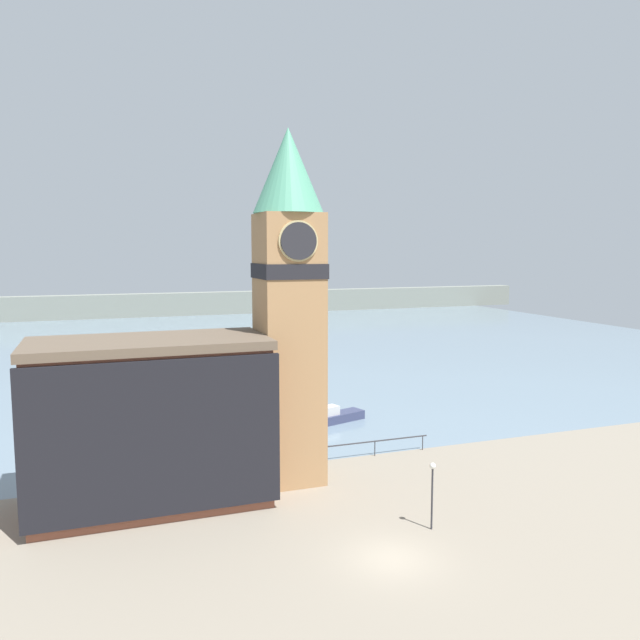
{
  "coord_description": "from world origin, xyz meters",
  "views": [
    {
      "loc": [
        -12.58,
        -25.08,
        14.49
      ],
      "look_at": [
        -0.48,
        8.56,
        10.43
      ],
      "focal_mm": 35.0,
      "sensor_mm": 36.0,
      "label": 1
    }
  ],
  "objects_px": {
    "clock_tower": "(289,298)",
    "boat_near": "(332,416)",
    "mooring_bollard_near": "(308,466)",
    "lamp_post": "(432,482)",
    "pier_building": "(151,422)"
  },
  "relations": [
    {
      "from": "clock_tower",
      "to": "pier_building",
      "type": "distance_m",
      "value": 10.9
    },
    {
      "from": "pier_building",
      "to": "boat_near",
      "type": "bearing_deg",
      "value": 37.98
    },
    {
      "from": "boat_near",
      "to": "mooring_bollard_near",
      "type": "bearing_deg",
      "value": -136.22
    },
    {
      "from": "boat_near",
      "to": "pier_building",
      "type": "bearing_deg",
      "value": -159.83
    },
    {
      "from": "pier_building",
      "to": "mooring_bollard_near",
      "type": "xyz_separation_m",
      "value": [
        10.04,
        1.9,
        -4.43
      ]
    },
    {
      "from": "pier_building",
      "to": "lamp_post",
      "type": "distance_m",
      "value": 15.88
    },
    {
      "from": "lamp_post",
      "to": "boat_near",
      "type": "bearing_deg",
      "value": 83.71
    },
    {
      "from": "clock_tower",
      "to": "boat_near",
      "type": "distance_m",
      "value": 17.25
    },
    {
      "from": "boat_near",
      "to": "lamp_post",
      "type": "relative_size",
      "value": 1.63
    },
    {
      "from": "clock_tower",
      "to": "boat_near",
      "type": "relative_size",
      "value": 3.75
    },
    {
      "from": "boat_near",
      "to": "lamp_post",
      "type": "distance_m",
      "value": 20.72
    },
    {
      "from": "clock_tower",
      "to": "boat_near",
      "type": "height_order",
      "value": "clock_tower"
    },
    {
      "from": "clock_tower",
      "to": "mooring_bollard_near",
      "type": "xyz_separation_m",
      "value": [
        1.55,
        0.94,
        -11.19
      ]
    },
    {
      "from": "mooring_bollard_near",
      "to": "lamp_post",
      "type": "bearing_deg",
      "value": -72.13
    },
    {
      "from": "boat_near",
      "to": "lamp_post",
      "type": "height_order",
      "value": "lamp_post"
    }
  ]
}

